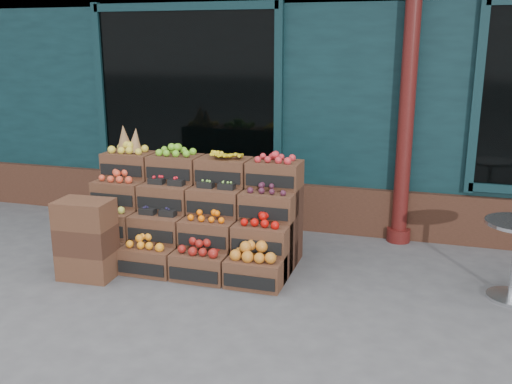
# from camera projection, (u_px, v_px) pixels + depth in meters

# --- Properties ---
(ground) EXTENTS (60.00, 60.00, 0.00)m
(ground) POSITION_uv_depth(u_px,v_px,m) (255.00, 298.00, 5.39)
(ground) COLOR #4B4B4E
(ground) RESTS_ON ground
(shop_facade) EXTENTS (12.00, 6.24, 4.80)m
(shop_facade) POSITION_uv_depth(u_px,v_px,m) (345.00, 39.00, 9.51)
(shop_facade) COLOR black
(shop_facade) RESTS_ON ground
(crate_display) EXTENTS (2.30, 1.12, 1.44)m
(crate_display) POSITION_uv_depth(u_px,v_px,m) (192.00, 221.00, 6.26)
(crate_display) COLOR #4C2D1E
(crate_display) RESTS_ON ground
(spare_crates) EXTENTS (0.57, 0.41, 0.82)m
(spare_crates) POSITION_uv_depth(u_px,v_px,m) (86.00, 239.00, 5.78)
(spare_crates) COLOR #4C2D1E
(spare_crates) RESTS_ON ground
(shopkeeper) EXTENTS (0.71, 0.51, 1.81)m
(shopkeeper) POSITION_uv_depth(u_px,v_px,m) (186.00, 146.00, 8.15)
(shopkeeper) COLOR #16501C
(shopkeeper) RESTS_ON ground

